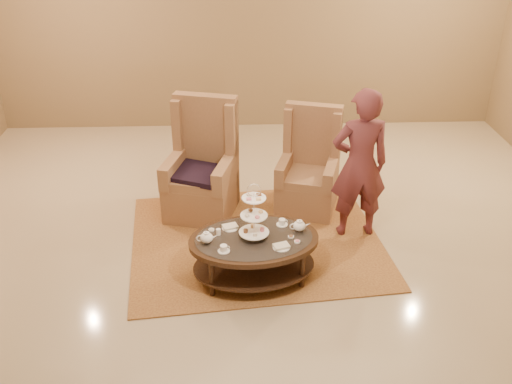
{
  "coord_description": "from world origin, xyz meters",
  "views": [
    {
      "loc": [
        -0.24,
        -4.92,
        3.57
      ],
      "look_at": [
        -0.04,
        0.2,
        0.78
      ],
      "focal_mm": 40.0,
      "sensor_mm": 36.0,
      "label": 1
    }
  ],
  "objects_px": {
    "armchair_left": "(203,175)",
    "armchair_right": "(309,175)",
    "tea_table": "(254,245)",
    "person": "(360,165)"
  },
  "relations": [
    {
      "from": "armchair_left",
      "to": "armchair_right",
      "type": "height_order",
      "value": "armchair_left"
    },
    {
      "from": "tea_table",
      "to": "armchair_left",
      "type": "bearing_deg",
      "value": 105.35
    },
    {
      "from": "armchair_right",
      "to": "person",
      "type": "relative_size",
      "value": 0.73
    },
    {
      "from": "person",
      "to": "armchair_right",
      "type": "bearing_deg",
      "value": -59.13
    },
    {
      "from": "tea_table",
      "to": "armchair_left",
      "type": "xyz_separation_m",
      "value": [
        -0.56,
        1.41,
        0.08
      ]
    },
    {
      "from": "armchair_right",
      "to": "person",
      "type": "distance_m",
      "value": 0.92
    },
    {
      "from": "armchair_left",
      "to": "person",
      "type": "height_order",
      "value": "person"
    },
    {
      "from": "tea_table",
      "to": "armchair_right",
      "type": "relative_size",
      "value": 1.1
    },
    {
      "from": "tea_table",
      "to": "armchair_right",
      "type": "height_order",
      "value": "armchair_right"
    },
    {
      "from": "armchair_right",
      "to": "armchair_left",
      "type": "bearing_deg",
      "value": -160.93
    }
  ]
}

